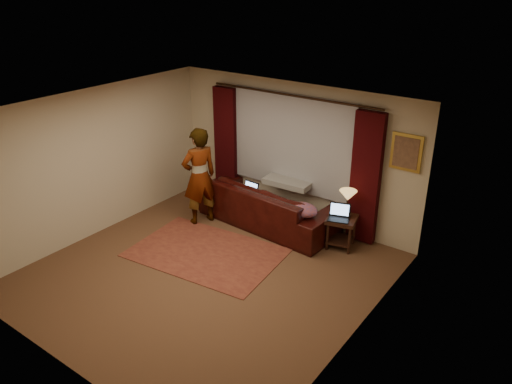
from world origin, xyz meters
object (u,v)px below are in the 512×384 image
(end_table, at_px, (341,232))
(laptop_table, at_px, (339,213))
(sofa, at_px, (268,198))
(tiffany_lamp, at_px, (347,203))
(person, at_px, (199,176))
(laptop_sofa, at_px, (247,190))

(end_table, relative_size, laptop_table, 1.47)
(sofa, distance_m, end_table, 1.52)
(tiffany_lamp, xyz_separation_m, laptop_table, (-0.04, -0.21, -0.11))
(laptop_table, bearing_deg, tiffany_lamp, 59.44)
(sofa, bearing_deg, end_table, -175.10)
(sofa, distance_m, tiffany_lamp, 1.55)
(laptop_table, bearing_deg, sofa, 158.16)
(end_table, relative_size, person, 0.30)
(sofa, relative_size, person, 1.44)
(laptop_sofa, bearing_deg, end_table, 9.16)
(tiffany_lamp, relative_size, laptop_table, 1.24)
(tiffany_lamp, relative_size, person, 0.25)
(sofa, height_order, end_table, sofa)
(laptop_sofa, bearing_deg, laptop_table, 5.99)
(sofa, xyz_separation_m, person, (-1.07, -0.66, 0.38))
(end_table, relative_size, tiffany_lamp, 1.19)
(laptop_table, height_order, person, person)
(sofa, relative_size, tiffany_lamp, 5.67)
(laptop_sofa, distance_m, tiffany_lamp, 1.91)
(sofa, relative_size, laptop_table, 7.01)
(end_table, bearing_deg, laptop_sofa, -174.45)
(sofa, relative_size, end_table, 4.76)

